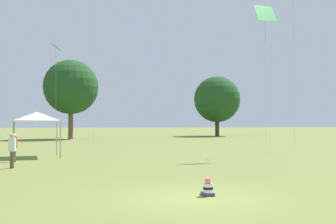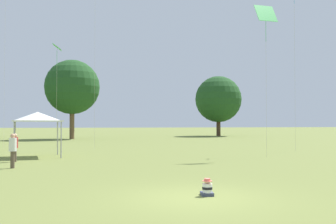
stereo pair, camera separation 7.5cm
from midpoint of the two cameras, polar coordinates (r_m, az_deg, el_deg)
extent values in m
plane|color=olive|center=(11.67, 3.85, -12.35)|extent=(300.00, 300.00, 0.00)
cube|color=#383D56|center=(12.10, 5.59, -11.72)|extent=(0.41, 0.49, 0.10)
cylinder|color=white|center=(11.99, 5.65, -10.92)|extent=(0.32, 0.32, 0.27)
cylinder|color=black|center=(11.99, 5.65, -10.92)|extent=(0.33, 0.33, 0.07)
sphere|color=#DBAD89|center=(11.96, 5.65, -9.94)|extent=(0.18, 0.18, 0.18)
cylinder|color=#E0665B|center=(11.95, 5.65, -9.92)|extent=(0.30, 0.30, 0.01)
cylinder|color=#E0665B|center=(11.95, 5.65, -9.75)|extent=(0.18, 0.18, 0.08)
cylinder|color=brown|center=(23.42, -21.50, -5.83)|extent=(0.24, 0.24, 0.77)
cylinder|color=#B23833|center=(23.38, -21.48, -4.15)|extent=(0.44, 0.44, 0.61)
sphere|color=#DBAD89|center=(23.37, -21.47, -3.18)|extent=(0.21, 0.21, 0.21)
cylinder|color=brown|center=(20.28, -21.79, -6.46)|extent=(0.27, 0.27, 0.81)
cylinder|color=silver|center=(20.23, -21.77, -4.42)|extent=(0.50, 0.50, 0.64)
sphere|color=tan|center=(20.21, -21.76, -3.25)|extent=(0.22, 0.22, 0.22)
cube|color=white|center=(26.21, -18.59, -1.25)|extent=(3.49, 3.49, 0.08)
cone|color=white|center=(26.21, -18.58, -0.57)|extent=(3.31, 3.31, 0.54)
cylinder|color=#99999E|center=(27.57, -21.49, -3.64)|extent=(0.07, 0.07, 2.24)
cylinder|color=#99999E|center=(27.65, -15.90, -3.68)|extent=(0.07, 0.07, 2.24)
cylinder|color=#99999E|center=(24.88, -21.62, -3.88)|extent=(0.07, 0.07, 2.24)
cylinder|color=#99999E|center=(24.97, -15.42, -3.92)|extent=(0.07, 0.07, 2.24)
cube|color=green|center=(26.57, 13.83, 13.72)|extent=(1.42, 0.86, 1.18)
cylinder|color=green|center=(26.30, 13.84, 11.32)|extent=(0.02, 0.02, 1.35)
cylinder|color=#BCB7A8|center=(25.76, 13.89, 3.85)|extent=(0.01, 0.01, 9.15)
cylinder|color=#BCB7A8|center=(33.22, -10.75, 11.72)|extent=(0.01, 0.01, 19.54)
cylinder|color=#BCB7A8|center=(31.37, 17.72, 7.07)|extent=(0.01, 0.01, 13.65)
cube|color=green|center=(32.82, -16.00, 9.06)|extent=(0.67, 0.80, 0.49)
cylinder|color=green|center=(32.68, -16.01, 7.63)|extent=(0.02, 0.02, 1.10)
cylinder|color=#BCB7A8|center=(32.33, -16.05, 1.92)|extent=(0.01, 0.01, 8.17)
cylinder|color=#BCB7A8|center=(35.42, -22.78, 10.75)|extent=(0.01, 0.01, 19.27)
cylinder|color=brown|center=(52.94, -13.98, -1.20)|extent=(0.62, 0.62, 4.86)
sphere|color=#1E471E|center=(53.14, -13.95, 3.55)|extent=(7.15, 7.15, 7.15)
cylinder|color=#473323|center=(63.14, 7.11, -1.73)|extent=(0.65, 0.65, 3.85)
sphere|color=#1E471E|center=(63.25, 7.10, 1.86)|extent=(7.37, 7.37, 7.37)
camera|label=1|loc=(0.04, -90.13, 0.00)|focal=42.00mm
camera|label=2|loc=(0.04, 89.87, 0.00)|focal=42.00mm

